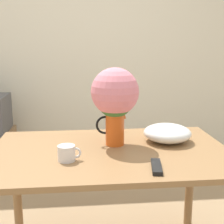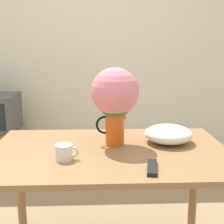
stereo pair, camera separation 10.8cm
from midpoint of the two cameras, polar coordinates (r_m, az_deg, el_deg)
The scene contains 6 objects.
wall_back at distance 3.74m, azimuth -6.47°, elevation 11.45°, with size 8.00×0.05×2.60m.
table at distance 1.85m, azimuth -1.94°, elevation -9.85°, with size 1.38×0.89×0.76m.
flower_vase at distance 1.84m, azimuth -1.15°, elevation 2.76°, with size 0.28×0.28×0.47m.
coffee_mug at distance 1.66m, azimuth -10.09°, elevation -7.44°, with size 0.12×0.09×0.08m.
white_bowl at distance 1.97m, azimuth 8.54°, elevation -3.83°, with size 0.30×0.30×0.11m.
remote_control at distance 1.56m, azimuth 6.15°, elevation -9.93°, with size 0.08×0.19×0.02m.
Camera 1 is at (-0.02, -1.76, 1.36)m, focal length 50.00 mm.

